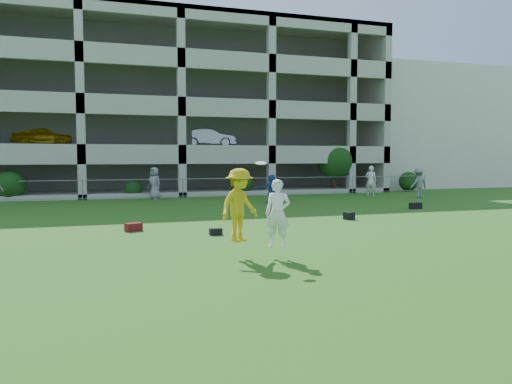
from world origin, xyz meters
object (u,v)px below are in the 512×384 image
object	(u,v)px
bystander_d	(272,189)
crate_d	(349,216)
bystander_f	(419,183)
frisbee_contest	(248,207)
parking_garage	(164,113)
stucco_building	(411,131)
bystander_c	(154,183)
bystander_e	(371,181)

from	to	relation	value
bystander_d	crate_d	xyz separation A→B (m)	(0.48, -8.04, -0.64)
bystander_f	frisbee_contest	bearing A→B (deg)	34.66
bystander_f	crate_d	size ratio (longest dim) A/B	5.29
bystander_f	bystander_d	bearing A→B (deg)	-6.25
bystander_f	parking_garage	bearing A→B (deg)	-52.85
stucco_building	bystander_f	world-z (taller)	stucco_building
stucco_building	crate_d	bearing A→B (deg)	-129.56
bystander_c	bystander_d	xyz separation A→B (m)	(5.95, -4.27, -0.17)
stucco_building	bystander_c	world-z (taller)	stucco_building
bystander_d	bystander_f	size ratio (longest dim) A/B	0.85
bystander_c	bystander_d	distance (m)	7.32
bystander_e	frisbee_contest	xyz separation A→B (m)	(-13.51, -16.89, 0.31)
frisbee_contest	bystander_f	bearing A→B (deg)	43.26
frisbee_contest	parking_garage	size ratio (longest dim) A/B	0.07
bystander_c	frisbee_contest	size ratio (longest dim) A/B	0.90
stucco_building	bystander_e	bearing A→B (deg)	-133.69
bystander_f	crate_d	bearing A→B (deg)	33.39
bystander_f	frisbee_contest	world-z (taller)	frisbee_contest
bystander_c	frisbee_contest	distance (m)	18.48
bystander_c	bystander_e	xyz separation A→B (m)	(13.79, -1.58, 0.02)
crate_d	frisbee_contest	distance (m)	8.79
bystander_e	frisbee_contest	size ratio (longest dim) A/B	0.92
bystander_e	bystander_f	distance (m)	3.05
frisbee_contest	parking_garage	xyz separation A→B (m)	(1.58, 28.20, 4.72)
frisbee_contest	parking_garage	distance (m)	28.63
bystander_c	crate_d	distance (m)	13.91
stucco_building	bystander_d	size ratio (longest dim) A/B	10.17
frisbee_contest	stucco_building	bearing A→B (deg)	49.21
bystander_e	parking_garage	size ratio (longest dim) A/B	0.07
frisbee_contest	bystander_e	bearing A→B (deg)	51.36
bystander_e	parking_garage	xyz separation A→B (m)	(-11.92, 11.31, 5.03)
frisbee_contest	bystander_c	bearing A→B (deg)	90.87
bystander_e	bystander_c	bearing A→B (deg)	33.37
bystander_e	parking_garage	world-z (taller)	parking_garage
bystander_f	parking_garage	world-z (taller)	parking_garage
bystander_f	parking_garage	distance (m)	20.12
stucco_building	bystander_f	bearing A→B (deg)	-123.14
bystander_d	crate_d	size ratio (longest dim) A/B	4.50
bystander_c	frisbee_contest	xyz separation A→B (m)	(0.28, -18.47, 0.33)
bystander_f	crate_d	distance (m)	12.64
bystander_d	frisbee_contest	world-z (taller)	frisbee_contest
stucco_building	frisbee_contest	xyz separation A→B (m)	(-24.59, -28.50, -3.71)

